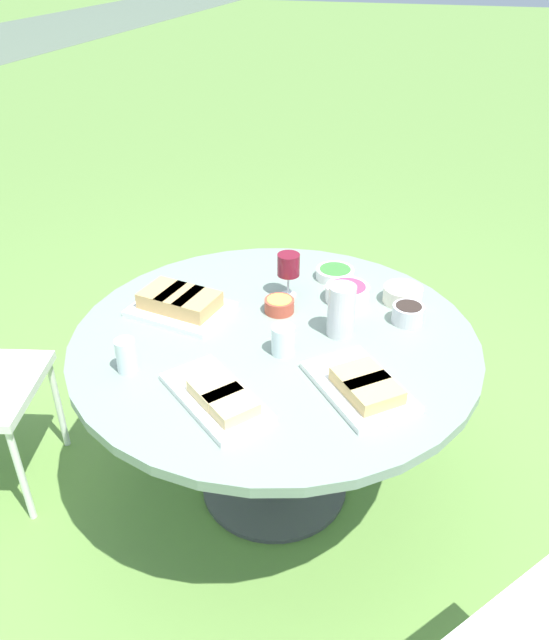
{
  "coord_description": "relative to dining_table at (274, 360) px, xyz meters",
  "views": [
    {
      "loc": [
        -1.67,
        -0.49,
        1.85
      ],
      "look_at": [
        0.0,
        0.0,
        0.77
      ],
      "focal_mm": 35.0,
      "sensor_mm": 36.0,
      "label": 1
    }
  ],
  "objects": [
    {
      "name": "bowl_fries",
      "position": [
        0.15,
        0.03,
        0.13
      ],
      "size": [
        0.11,
        0.11,
        0.05
      ],
      "color": "#B74733",
      "rests_on": "dining_table"
    },
    {
      "name": "bowl_salad",
      "position": [
        0.46,
        -0.11,
        0.12
      ],
      "size": [
        0.15,
        0.15,
        0.04
      ],
      "color": "white",
      "rests_on": "dining_table"
    },
    {
      "name": "bowl_dip_red",
      "position": [
        0.3,
        -0.19,
        0.13
      ],
      "size": [
        0.16,
        0.16,
        0.06
      ],
      "color": "white",
      "rests_on": "dining_table"
    },
    {
      "name": "platter_sandwich_side",
      "position": [
        -0.22,
        -0.33,
        0.13
      ],
      "size": [
        0.4,
        0.39,
        0.06
      ],
      "color": "white",
      "rests_on": "dining_table"
    },
    {
      "name": "ground_plane",
      "position": [
        0.0,
        0.0,
        -0.61
      ],
      "size": [
        40.0,
        40.0,
        0.0
      ],
      "primitive_type": "plane",
      "color": "#668E42"
    },
    {
      "name": "platter_bread_main",
      "position": [
        0.05,
        0.36,
        0.14
      ],
      "size": [
        0.29,
        0.37,
        0.08
      ],
      "color": "white",
      "rests_on": "dining_table"
    },
    {
      "name": "wine_glass",
      "position": [
        0.27,
        0.03,
        0.22
      ],
      "size": [
        0.08,
        0.08,
        0.17
      ],
      "color": "silver",
      "rests_on": "dining_table"
    },
    {
      "name": "cup_water_far",
      "position": [
        -0.09,
        -0.06,
        0.15
      ],
      "size": [
        0.08,
        0.08,
        0.1
      ],
      "color": "silver",
      "rests_on": "dining_table"
    },
    {
      "name": "bowl_olives",
      "position": [
        0.21,
        -0.42,
        0.14
      ],
      "size": [
        0.11,
        0.11,
        0.06
      ],
      "color": "silver",
      "rests_on": "dining_table"
    },
    {
      "name": "bowl_dip_cream",
      "position": [
        0.35,
        -0.38,
        0.14
      ],
      "size": [
        0.14,
        0.14,
        0.06
      ],
      "color": "beige",
      "rests_on": "dining_table"
    },
    {
      "name": "dining_table",
      "position": [
        0.0,
        0.0,
        0.0
      ],
      "size": [
        1.36,
        1.36,
        0.71
      ],
      "color": "#4C4C51",
      "rests_on": "ground_plane"
    },
    {
      "name": "cup_water_near",
      "position": [
        -0.31,
        0.38,
        0.16
      ],
      "size": [
        0.06,
        0.06,
        0.11
      ],
      "color": "silver",
      "rests_on": "dining_table"
    },
    {
      "name": "platter_charcuterie",
      "position": [
        -0.39,
        0.05,
        0.12
      ],
      "size": [
        0.37,
        0.4,
        0.06
      ],
      "color": "white",
      "rests_on": "dining_table"
    },
    {
      "name": "water_pitcher",
      "position": [
        0.07,
        -0.21,
        0.19
      ],
      "size": [
        0.1,
        0.09,
        0.18
      ],
      "color": "silver",
      "rests_on": "dining_table"
    }
  ]
}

